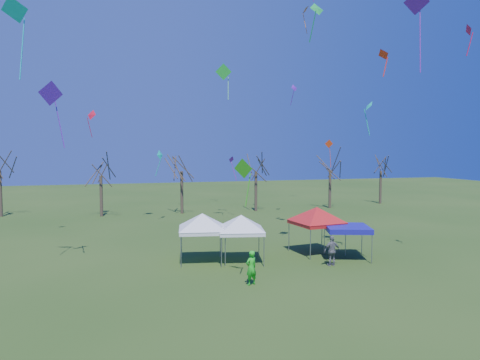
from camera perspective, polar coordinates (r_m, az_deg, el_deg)
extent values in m
plane|color=#274516|center=(24.79, 6.24, -12.23)|extent=(140.00, 140.00, 0.00)
cylinder|color=#3D2D21|center=(50.99, -29.31, -1.61)|extent=(0.32, 0.32, 4.78)
cylinder|color=#3D2D21|center=(46.94, -18.01, -2.05)|extent=(0.32, 0.32, 4.28)
cylinder|color=#3D2D21|center=(47.10, -7.76, -1.65)|extent=(0.32, 0.32, 4.64)
cylinder|color=#3D2D21|center=(48.69, 2.13, -1.52)|extent=(0.32, 0.32, 4.49)
cylinder|color=#3D2D21|center=(52.30, 11.90, -1.23)|extent=(0.32, 0.32, 4.47)
cylinder|color=#3D2D21|center=(58.39, 18.22, -0.93)|extent=(0.32, 0.32, 4.23)
cylinder|color=gray|center=(25.67, -7.88, -9.52)|extent=(0.06, 0.06, 1.87)
cylinder|color=gray|center=(28.21, -7.80, -8.29)|extent=(0.06, 0.06, 1.87)
cylinder|color=gray|center=(25.75, -1.98, -9.44)|extent=(0.06, 0.06, 1.87)
cylinder|color=gray|center=(28.29, -2.45, -8.22)|extent=(0.06, 0.06, 1.87)
cube|color=white|center=(26.74, -5.04, -6.67)|extent=(3.20, 3.20, 0.22)
pyramid|color=white|center=(26.56, -5.06, -4.45)|extent=(3.91, 3.91, 0.93)
cylinder|color=gray|center=(25.55, -2.49, -9.62)|extent=(0.05, 0.05, 1.81)
cylinder|color=gray|center=(28.02, -2.66, -8.41)|extent=(0.05, 0.05, 1.81)
cylinder|color=gray|center=(25.75, 3.22, -9.52)|extent=(0.05, 0.05, 1.81)
cylinder|color=gray|center=(28.20, 2.54, -8.32)|extent=(0.05, 0.05, 1.81)
cube|color=white|center=(26.64, 0.15, -6.83)|extent=(3.20, 3.20, 0.22)
pyramid|color=white|center=(26.47, 0.15, -4.68)|extent=(3.75, 3.75, 0.90)
cylinder|color=gray|center=(27.60, 9.37, -8.51)|extent=(0.06, 0.06, 1.93)
cylinder|color=gray|center=(29.86, 6.54, -7.53)|extent=(0.06, 0.06, 1.93)
cylinder|color=gray|center=(29.13, 13.89, -7.91)|extent=(0.06, 0.06, 1.93)
cylinder|color=gray|center=(31.27, 10.86, -7.05)|extent=(0.06, 0.06, 1.93)
cube|color=red|center=(29.23, 10.19, -5.66)|extent=(3.25, 3.25, 0.23)
pyramid|color=red|center=(29.07, 10.22, -3.56)|extent=(4.06, 4.06, 0.97)
cylinder|color=gray|center=(27.04, 12.02, -8.98)|extent=(0.05, 0.05, 1.78)
cylinder|color=gray|center=(29.43, 11.19, -7.90)|extent=(0.05, 0.05, 1.78)
cylinder|color=gray|center=(27.57, 17.18, -8.82)|extent=(0.05, 0.05, 1.78)
cylinder|color=gray|center=(29.92, 15.94, -7.79)|extent=(0.05, 0.05, 1.78)
cube|color=#120E95|center=(28.27, 14.11, -6.39)|extent=(3.36, 3.36, 0.21)
cube|color=#120E95|center=(28.24, 14.12, -6.07)|extent=(3.36, 3.36, 0.11)
imported|color=green|center=(22.39, 1.51, -11.61)|extent=(0.76, 0.64, 1.78)
imported|color=slate|center=(26.44, 12.17, -9.22)|extent=(1.08, 0.47, 1.82)
cone|color=#0DBCC9|center=(26.25, -27.81, 19.51)|extent=(1.71, 1.43, 1.22)
cube|color=#0DBCC9|center=(25.61, -27.05, 15.34)|extent=(0.26, 0.63, 3.27)
cone|color=#0DCEB4|center=(41.03, -10.60, 3.30)|extent=(0.78, 0.88, 0.96)
cube|color=#0DCEB4|center=(40.78, -10.84, 1.73)|extent=(0.57, 0.47, 1.77)
cone|color=purple|center=(24.44, 22.47, 21.10)|extent=(1.43, 1.17, 1.14)
cube|color=purple|center=(23.98, 22.89, 16.71)|extent=(0.25, 0.46, 3.19)
cone|color=red|center=(28.80, 28.23, 17.24)|extent=(0.50, 0.76, 0.70)
cube|color=red|center=(28.48, 28.29, 15.66)|extent=(0.34, 0.16, 1.32)
cone|color=red|center=(48.22, 11.75, 4.76)|extent=(0.99, 0.26, 0.98)
cube|color=red|center=(48.31, 11.93, 3.06)|extent=(0.05, 0.43, 2.38)
cone|color=green|center=(39.97, -2.21, 14.22)|extent=(1.53, 0.72, 1.49)
cube|color=green|center=(39.73, -1.58, 12.13)|extent=(0.27, 0.86, 2.21)
cone|color=purple|center=(43.39, -1.18, 2.78)|extent=(0.79, 0.67, 0.68)
cube|color=purple|center=(43.71, -0.84, 1.24)|extent=(0.46, 0.69, 2.01)
cone|color=#601AB7|center=(43.64, 7.25, 12.11)|extent=(0.86, 0.63, 0.73)
cube|color=#601AB7|center=(43.34, 6.99, 10.90)|extent=(0.24, 0.53, 1.53)
cone|color=#5118AB|center=(26.93, -23.98, 10.54)|extent=(1.44, 1.14, 1.42)
cube|color=#5118AB|center=(26.99, -22.91, 6.87)|extent=(0.59, 0.89, 2.75)
cone|color=#0DC99F|center=(32.25, 16.79, 9.48)|extent=(0.61, 0.87, 0.70)
cube|color=#0DC99F|center=(32.36, 16.57, 7.40)|extent=(0.50, 0.10, 1.92)
cone|color=orange|center=(35.57, 8.68, 21.55)|extent=(0.86, 1.00, 0.71)
cube|color=orange|center=(35.44, 8.66, 19.94)|extent=(0.35, 0.19, 1.58)
cone|color=red|center=(26.83, 18.61, 15.63)|extent=(0.67, 0.84, 0.61)
cube|color=red|center=(26.58, 18.82, 14.08)|extent=(0.35, 0.11, 1.15)
cone|color=red|center=(45.01, -19.20, 8.23)|extent=(1.15, 1.15, 1.07)
cube|color=red|center=(45.14, -19.41, 6.60)|extent=(0.45, 0.46, 1.98)
cone|color=#2BA018|center=(21.62, 0.48, 1.57)|extent=(0.95, 0.97, 1.06)
cube|color=#2BA018|center=(21.56, 1.07, -1.33)|extent=(0.42, 0.41, 1.65)
cone|color=green|center=(28.57, 10.24, 21.57)|extent=(1.10, 0.77, 0.91)
cube|color=green|center=(28.06, 9.67, 19.51)|extent=(0.17, 0.66, 1.76)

